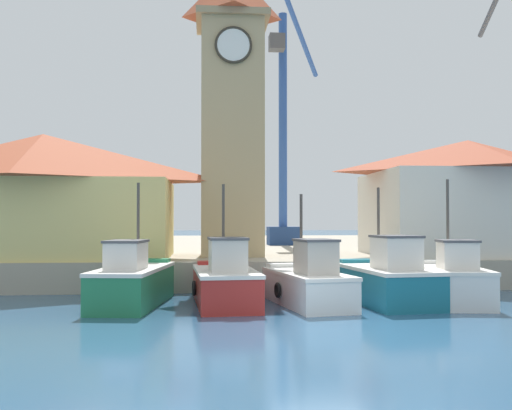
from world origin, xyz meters
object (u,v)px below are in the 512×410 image
fishing_boat_center (452,281)px  fishing_boat_left_inner (308,283)px  warehouse_right (468,196)px  warehouse_left (43,194)px  fishing_boat_left_outer (225,282)px  port_crane_near (285,151)px  fishing_boat_mid_left (387,280)px  fishing_boat_far_left (133,282)px  clock_tower (232,101)px

fishing_boat_center → fishing_boat_left_inner: bearing=178.4°
warehouse_right → warehouse_left: bearing=-178.4°
fishing_boat_left_inner → warehouse_left: 13.00m
fishing_boat_left_outer → port_crane_near: size_ratio=0.30×
fishing_boat_left_outer → warehouse_left: warehouse_left is taller
fishing_boat_left_outer → fishing_boat_left_inner: size_ratio=1.02×
fishing_boat_left_outer → fishing_boat_mid_left: fishing_boat_left_outer is taller
warehouse_right → port_crane_near: bearing=119.9°
fishing_boat_far_left → fishing_boat_mid_left: (8.60, -0.24, 0.01)m
fishing_boat_far_left → fishing_boat_left_outer: fishing_boat_far_left is taller
fishing_boat_far_left → fishing_boat_mid_left: bearing=-1.6°
fishing_boat_far_left → fishing_boat_left_outer: bearing=-2.7°
fishing_boat_left_inner → port_crane_near: port_crane_near is taller
fishing_boat_left_inner → fishing_boat_mid_left: size_ratio=0.98×
fishing_boat_center → port_crane_near: size_ratio=0.25×
fishing_boat_left_inner → warehouse_right: 12.12m
fishing_boat_left_outer → fishing_boat_center: bearing=-3.3°
fishing_boat_left_outer → warehouse_left: 10.69m
fishing_boat_center → fishing_boat_far_left: bearing=176.9°
fishing_boat_center → warehouse_left: 17.29m
warehouse_right → port_crane_near: (-7.13, 12.39, 3.50)m
fishing_boat_mid_left → clock_tower: 11.81m
fishing_boat_left_inner → clock_tower: bearing=105.9°
fishing_boat_far_left → clock_tower: (3.63, 7.32, 7.60)m
fishing_boat_left_inner → clock_tower: 11.12m
fishing_boat_center → clock_tower: (-7.15, 7.92, 7.60)m
fishing_boat_mid_left → warehouse_left: (-13.28, 6.71, 3.18)m
warehouse_left → fishing_boat_center: bearing=-24.6°
fishing_boat_center → port_crane_near: port_crane_near is taller
fishing_boat_left_outer → warehouse_left: bearing=139.6°
fishing_boat_mid_left → clock_tower: clock_tower is taller
fishing_boat_mid_left → fishing_boat_far_left: bearing=178.4°
fishing_boat_left_inner → fishing_boat_center: (4.93, -0.14, 0.03)m
clock_tower → fishing_boat_left_inner: bearing=-74.1°
fishing_boat_center → fishing_boat_left_outer: bearing=176.7°
clock_tower → warehouse_right: (11.19, -0.30, -4.40)m
fishing_boat_left_inner → fishing_boat_mid_left: fishing_boat_mid_left is taller
fishing_boat_center → clock_tower: clock_tower is taller
warehouse_right → fishing_boat_mid_left: bearing=-130.5°
clock_tower → warehouse_left: (-8.31, -0.86, -4.40)m
fishing_boat_far_left → port_crane_near: port_crane_near is taller
clock_tower → fishing_boat_center: bearing=-47.9°
fishing_boat_left_outer → port_crane_near: port_crane_near is taller
fishing_boat_left_outer → clock_tower: bearing=85.9°
fishing_boat_center → port_crane_near: (-3.09, 20.01, 6.70)m
fishing_boat_far_left → fishing_boat_left_outer: size_ratio=1.05×
fishing_boat_left_outer → clock_tower: 10.67m
fishing_boat_far_left → clock_tower: 11.16m
fishing_boat_left_inner → warehouse_right: (8.97, 7.48, 3.23)m
fishing_boat_left_outer → fishing_boat_center: size_ratio=1.19×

